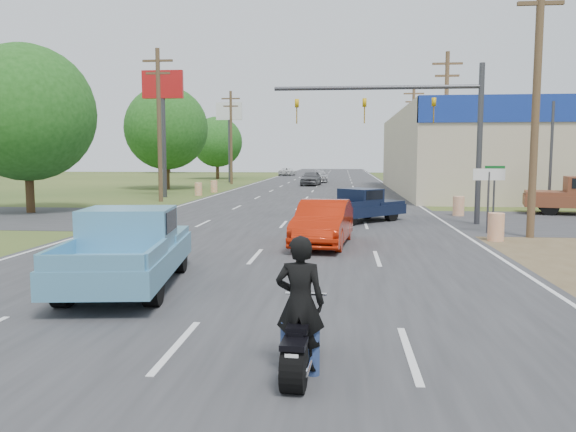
# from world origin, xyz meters

# --- Properties ---
(ground) EXTENTS (200.00, 200.00, 0.00)m
(ground) POSITION_xyz_m (0.00, 0.00, 0.00)
(ground) COLOR #2C431A
(ground) RESTS_ON ground
(main_road) EXTENTS (15.00, 180.00, 0.02)m
(main_road) POSITION_xyz_m (0.00, 40.00, 0.01)
(main_road) COLOR #2D2D30
(main_road) RESTS_ON ground
(cross_road) EXTENTS (120.00, 10.00, 0.02)m
(cross_road) POSITION_xyz_m (0.00, 18.00, 0.01)
(cross_road) COLOR #2D2D30
(cross_road) RESTS_ON ground
(utility_pole_1) EXTENTS (2.00, 0.28, 10.00)m
(utility_pole_1) POSITION_xyz_m (9.50, 13.00, 5.32)
(utility_pole_1) COLOR #4C3823
(utility_pole_1) RESTS_ON ground
(utility_pole_2) EXTENTS (2.00, 0.28, 10.00)m
(utility_pole_2) POSITION_xyz_m (9.50, 31.00, 5.32)
(utility_pole_2) COLOR #4C3823
(utility_pole_2) RESTS_ON ground
(utility_pole_3) EXTENTS (2.00, 0.28, 10.00)m
(utility_pole_3) POSITION_xyz_m (9.50, 49.00, 5.32)
(utility_pole_3) COLOR #4C3823
(utility_pole_3) RESTS_ON ground
(utility_pole_5) EXTENTS (2.00, 0.28, 10.00)m
(utility_pole_5) POSITION_xyz_m (-9.50, 28.00, 5.32)
(utility_pole_5) COLOR #4C3823
(utility_pole_5) RESTS_ON ground
(utility_pole_6) EXTENTS (2.00, 0.28, 10.00)m
(utility_pole_6) POSITION_xyz_m (-9.50, 52.00, 5.32)
(utility_pole_6) COLOR #4C3823
(utility_pole_6) RESTS_ON ground
(tree_0) EXTENTS (7.14, 7.14, 8.84)m
(tree_0) POSITION_xyz_m (-14.00, 20.00, 5.26)
(tree_0) COLOR #422D19
(tree_0) RESTS_ON ground
(tree_1) EXTENTS (7.56, 7.56, 9.36)m
(tree_1) POSITION_xyz_m (-13.50, 42.00, 5.57)
(tree_1) COLOR #422D19
(tree_1) RESTS_ON ground
(tree_2) EXTENTS (6.72, 6.72, 8.32)m
(tree_2) POSITION_xyz_m (-14.20, 66.00, 4.95)
(tree_2) COLOR #422D19
(tree_2) RESTS_ON ground
(tree_5) EXTENTS (7.98, 7.98, 9.88)m
(tree_5) POSITION_xyz_m (30.00, 95.00, 5.88)
(tree_5) COLOR #422D19
(tree_5) RESTS_ON ground
(tree_6) EXTENTS (8.82, 8.82, 10.92)m
(tree_6) POSITION_xyz_m (-30.00, 95.00, 6.51)
(tree_6) COLOR #422D19
(tree_6) RESTS_ON ground
(barrel_0) EXTENTS (0.56, 0.56, 1.00)m
(barrel_0) POSITION_xyz_m (8.00, 12.00, 0.50)
(barrel_0) COLOR orange
(barrel_0) RESTS_ON ground
(barrel_1) EXTENTS (0.56, 0.56, 1.00)m
(barrel_1) POSITION_xyz_m (8.40, 20.50, 0.50)
(barrel_1) COLOR orange
(barrel_1) RESTS_ON ground
(barrel_2) EXTENTS (0.56, 0.56, 1.00)m
(barrel_2) POSITION_xyz_m (-8.50, 34.00, 0.50)
(barrel_2) COLOR orange
(barrel_2) RESTS_ON ground
(barrel_3) EXTENTS (0.56, 0.56, 1.00)m
(barrel_3) POSITION_xyz_m (-8.20, 38.00, 0.50)
(barrel_3) COLOR orange
(barrel_3) RESTS_ON ground
(pole_sign_left_near) EXTENTS (3.00, 0.35, 9.20)m
(pole_sign_left_near) POSITION_xyz_m (-10.50, 32.00, 7.17)
(pole_sign_left_near) COLOR #3F3F44
(pole_sign_left_near) RESTS_ON ground
(pole_sign_left_far) EXTENTS (3.00, 0.35, 9.20)m
(pole_sign_left_far) POSITION_xyz_m (-10.50, 56.00, 7.17)
(pole_sign_left_far) COLOR #3F3F44
(pole_sign_left_far) RESTS_ON ground
(lane_sign) EXTENTS (1.20, 0.08, 2.52)m
(lane_sign) POSITION_xyz_m (8.20, 14.00, 1.90)
(lane_sign) COLOR #3F3F44
(lane_sign) RESTS_ON ground
(street_name_sign) EXTENTS (0.80, 0.08, 2.61)m
(street_name_sign) POSITION_xyz_m (8.80, 15.50, 1.61)
(street_name_sign) COLOR #3F3F44
(street_name_sign) RESTS_ON ground
(signal_mast) EXTENTS (9.12, 0.40, 7.00)m
(signal_mast) POSITION_xyz_m (5.82, 17.00, 4.80)
(signal_mast) COLOR #3F3F44
(signal_mast) RESTS_ON ground
(red_convertible) EXTENTS (2.09, 4.73, 1.51)m
(red_convertible) POSITION_xyz_m (1.93, 10.39, 0.75)
(red_convertible) COLOR #B21E08
(red_convertible) RESTS_ON ground
(motorcycle) EXTENTS (0.61, 1.98, 1.00)m
(motorcycle) POSITION_xyz_m (2.01, -0.99, 0.45)
(motorcycle) COLOR black
(motorcycle) RESTS_ON ground
(rider) EXTENTS (0.70, 0.48, 1.84)m
(rider) POSITION_xyz_m (2.02, -0.95, 0.92)
(rider) COLOR black
(rider) RESTS_ON ground
(blue_pickup) EXTENTS (2.81, 5.71, 1.82)m
(blue_pickup) POSITION_xyz_m (-2.29, 3.97, 0.92)
(blue_pickup) COLOR black
(blue_pickup) RESTS_ON ground
(navy_pickup) EXTENTS (4.49, 4.59, 1.54)m
(navy_pickup) POSITION_xyz_m (3.41, 17.37, 0.78)
(navy_pickup) COLOR black
(navy_pickup) RESTS_ON ground
(distant_car_grey) EXTENTS (2.18, 4.66, 1.54)m
(distant_car_grey) POSITION_xyz_m (-0.69, 49.69, 0.77)
(distant_car_grey) COLOR #535357
(distant_car_grey) RESTS_ON ground
(distant_car_silver) EXTENTS (2.34, 5.20, 1.48)m
(distant_car_silver) POSITION_xyz_m (-0.21, 57.20, 0.74)
(distant_car_silver) COLOR #ABABB0
(distant_car_silver) RESTS_ON ground
(distant_car_white) EXTENTS (2.65, 4.73, 1.25)m
(distant_car_white) POSITION_xyz_m (-6.14, 79.98, 0.62)
(distant_car_white) COLOR silver
(distant_car_white) RESTS_ON ground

